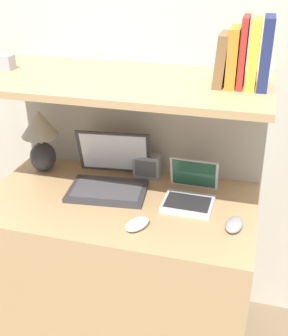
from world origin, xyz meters
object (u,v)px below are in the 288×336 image
object	(u,v)px
laptop_small	(190,194)
second_mouse	(234,225)
table_lamp	(41,136)
laptop_large	(110,177)
computer_mouse	(137,224)
book_brown	(222,60)
router_box	(147,166)
book_navy	(266,53)
book_yellow	(254,54)
book_orange	(233,57)
book_red	(243,52)
shelf_gadget	(5,62)

from	to	relation	value
laptop_small	second_mouse	size ratio (longest dim) A/B	1.94
table_lamp	laptop_large	size ratio (longest dim) A/B	0.82
computer_mouse	book_brown	xyz separation A→B (m)	(0.26, 0.25, 0.61)
router_box	book_navy	xyz separation A→B (m)	(0.48, -0.18, 0.60)
laptop_large	book_yellow	size ratio (longest dim) A/B	1.57
second_mouse	book_orange	size ratio (longest dim) A/B	0.58
book_yellow	book_orange	bearing A→B (deg)	180.00
book_red	book_navy	bearing A→B (deg)	-0.00
laptop_large	book_red	distance (m)	0.81
book_yellow	shelf_gadget	world-z (taller)	book_yellow
computer_mouse	book_yellow	world-z (taller)	book_yellow
book_yellow	book_navy	bearing A→B (deg)	-0.00
table_lamp	book_navy	world-z (taller)	book_navy
book_yellow	book_red	world-z (taller)	book_red
book_orange	book_brown	xyz separation A→B (m)	(-0.04, 0.00, -0.01)
router_box	shelf_gadget	distance (m)	0.79
book_red	computer_mouse	bearing A→B (deg)	-142.49
laptop_small	book_brown	size ratio (longest dim) A/B	1.25
computer_mouse	book_yellow	size ratio (longest dim) A/B	0.56
computer_mouse	shelf_gadget	distance (m)	0.89
book_orange	router_box	bearing A→B (deg)	154.51
book_navy	shelf_gadget	distance (m)	1.07
router_box	book_navy	distance (m)	0.79
book_navy	book_brown	world-z (taller)	book_navy
laptop_small	book_brown	distance (m)	0.59
laptop_large	router_box	distance (m)	0.20
laptop_large	laptop_small	distance (m)	0.38
laptop_large	book_brown	bearing A→B (deg)	-3.52
computer_mouse	book_brown	world-z (taller)	book_brown
book_yellow	second_mouse	bearing A→B (deg)	-88.88
router_box	book_yellow	xyz separation A→B (m)	(0.44, -0.18, 0.59)
table_lamp	book_red	world-z (taller)	book_red
book_yellow	computer_mouse	bearing A→B (deg)	-145.35
computer_mouse	shelf_gadget	world-z (taller)	shelf_gadget
computer_mouse	second_mouse	world-z (taller)	same
computer_mouse	book_brown	distance (m)	0.71
book_yellow	book_brown	xyz separation A→B (m)	(-0.11, 0.00, -0.03)
book_navy	second_mouse	bearing A→B (deg)	-104.24
book_red	shelf_gadget	distance (m)	0.99
computer_mouse	book_yellow	distance (m)	0.77
book_navy	book_yellow	size ratio (longest dim) A/B	1.04
laptop_small	computer_mouse	distance (m)	0.30
second_mouse	book_navy	world-z (taller)	book_navy
laptop_small	book_red	bearing A→B (deg)	-0.42
computer_mouse	book_orange	xyz separation A→B (m)	(0.30, 0.25, 0.62)
second_mouse	book_navy	xyz separation A→B (m)	(0.04, 0.16, 0.64)
second_mouse	book_orange	distance (m)	0.64
laptop_small	shelf_gadget	xyz separation A→B (m)	(-0.82, -0.00, 0.52)
computer_mouse	router_box	distance (m)	0.44
laptop_large	book_navy	xyz separation A→B (m)	(0.62, -0.03, 0.60)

